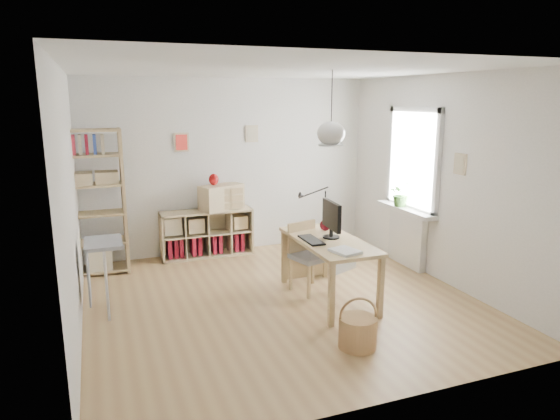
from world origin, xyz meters
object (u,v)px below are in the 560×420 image
object	(u,v)px
cube_shelf	(205,237)
monitor	(332,218)
tall_bookshelf	(94,197)
drawer_chest	(221,197)
storage_chest	(332,256)
chair	(308,252)
desk	(328,247)

from	to	relation	value
cube_shelf	monitor	distance (m)	2.53
tall_bookshelf	drawer_chest	size ratio (longest dim) A/B	2.99
tall_bookshelf	storage_chest	xyz separation A→B (m)	(3.14, -0.96, -0.91)
chair	monitor	size ratio (longest dim) A/B	1.69
chair	drawer_chest	size ratio (longest dim) A/B	1.30
cube_shelf	drawer_chest	bearing A→B (deg)	-8.85
chair	drawer_chest	xyz separation A→B (m)	(-0.65, 1.83, 0.42)
tall_bookshelf	drawer_chest	world-z (taller)	tall_bookshelf
monitor	desk	bearing A→B (deg)	-131.72
desk	tall_bookshelf	xyz separation A→B (m)	(-2.59, 1.95, 0.43)
desk	storage_chest	world-z (taller)	desk
storage_chest	monitor	bearing A→B (deg)	-142.12
desk	chair	distance (m)	0.41
desk	monitor	bearing A→B (deg)	42.86
cube_shelf	monitor	bearing A→B (deg)	-63.59
desk	drawer_chest	distance (m)	2.33
tall_bookshelf	storage_chest	bearing A→B (deg)	-17.01
chair	drawer_chest	world-z (taller)	drawer_chest
drawer_chest	desk	bearing A→B (deg)	-93.84
tall_bookshelf	desk	bearing A→B (deg)	-37.01
chair	storage_chest	world-z (taller)	chair
desk	tall_bookshelf	distance (m)	3.27
storage_chest	tall_bookshelf	bearing A→B (deg)	138.91
cube_shelf	desk	bearing A→B (deg)	-65.39
cube_shelf	monitor	world-z (taller)	monitor
storage_chest	drawer_chest	world-z (taller)	drawer_chest
desk	chair	world-z (taller)	chair
monitor	drawer_chest	size ratio (longest dim) A/B	0.77
desk	drawer_chest	size ratio (longest dim) A/B	2.24
desk	tall_bookshelf	bearing A→B (deg)	142.99
cube_shelf	chair	world-z (taller)	chair
chair	desk	bearing A→B (deg)	-89.27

